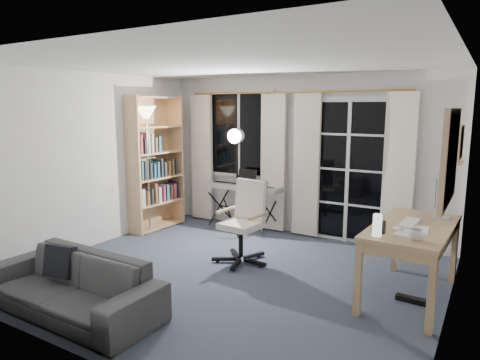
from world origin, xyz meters
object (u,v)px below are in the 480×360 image
at_px(mug, 416,233).
at_px(desk, 412,234).
at_px(keyboard_piano, 244,188).
at_px(monitor, 442,191).
at_px(bookshelf, 153,166).
at_px(studio_light, 236,149).
at_px(office_chair, 246,214).
at_px(torchiere_lamp, 147,132).
at_px(sofa, 70,276).

bearing_deg(mug, desk, 101.31).
relative_size(keyboard_piano, monitor, 2.28).
xyz_separation_m(bookshelf, studio_light, (1.44, 0.19, 0.33)).
distance_m(studio_light, mug, 3.01).
relative_size(office_chair, mug, 8.20).
bearing_deg(desk, torchiere_lamp, 177.45).
distance_m(studio_light, sofa, 2.97).
height_order(torchiere_lamp, studio_light, torchiere_lamp).
bearing_deg(keyboard_piano, torchiere_lamp, -140.16).
xyz_separation_m(office_chair, desk, (1.98, -0.10, 0.07)).
bearing_deg(office_chair, bookshelf, 169.98).
height_order(mug, sofa, mug).
distance_m(desk, mug, 0.53).
distance_m(keyboard_piano, mug, 3.30).
bearing_deg(desk, bookshelf, 174.06).
bearing_deg(monitor, bookshelf, -179.46).
relative_size(bookshelf, mug, 16.87).
xyz_separation_m(bookshelf, desk, (4.01, -0.62, -0.33)).
distance_m(office_chair, monitor, 2.25).
relative_size(bookshelf, keyboard_piano, 1.69).
distance_m(keyboard_piano, studio_light, 0.80).
height_order(torchiere_lamp, keyboard_piano, torchiere_lamp).
height_order(studio_light, monitor, studio_light).
bearing_deg(sofa, mug, 28.91).
xyz_separation_m(bookshelf, torchiere_lamp, (0.14, -0.25, 0.57)).
distance_m(torchiere_lamp, desk, 3.99).
bearing_deg(monitor, torchiere_lamp, -175.96).
relative_size(desk, mug, 11.66).
distance_m(torchiere_lamp, mug, 4.13).
xyz_separation_m(monitor, sofa, (-2.88, -2.44, -0.69)).
bearing_deg(monitor, studio_light, 175.48).
bearing_deg(office_chair, desk, 1.70).
bearing_deg(mug, keyboard_piano, 147.86).
bearing_deg(keyboard_piano, bookshelf, -151.48).
height_order(studio_light, desk, studio_light).
distance_m(office_chair, desk, 1.98).
bearing_deg(bookshelf, monitor, 0.59).
height_order(office_chair, mug, office_chair).
xyz_separation_m(office_chair, mug, (2.08, -0.60, 0.22)).
distance_m(bookshelf, sofa, 3.00).
height_order(torchiere_lamp, monitor, torchiere_lamp).
distance_m(bookshelf, keyboard_piano, 1.49).
xyz_separation_m(keyboard_piano, monitor, (2.89, -0.81, 0.37)).
distance_m(desk, sofa, 3.36).
bearing_deg(mug, office_chair, 163.97).
xyz_separation_m(torchiere_lamp, keyboard_piano, (1.18, 0.89, -0.89)).
xyz_separation_m(studio_light, office_chair, (0.59, -0.71, -0.73)).
bearing_deg(office_chair, torchiere_lamp, 176.33).
bearing_deg(mug, torchiere_lamp, 167.64).
relative_size(torchiere_lamp, keyboard_piano, 1.55).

